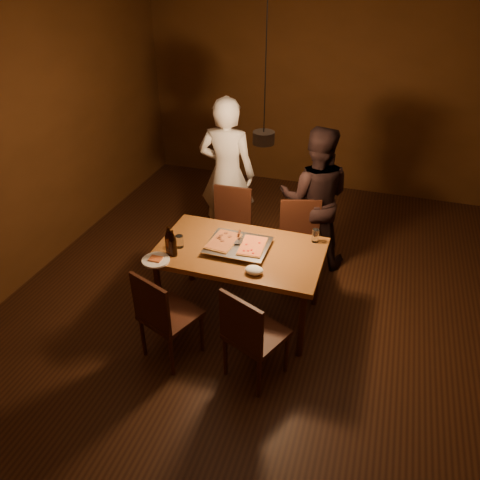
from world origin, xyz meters
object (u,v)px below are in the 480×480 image
(chair_near_left, at_px, (162,311))
(plate_slice, at_px, (156,260))
(pizza_tray, at_px, (238,247))
(beer_bottle_b, at_px, (173,243))
(chair_near_right, at_px, (250,330))
(pendant_lamp, at_px, (264,137))
(diner_white, at_px, (227,174))
(chair_far_left, at_px, (230,221))
(diner_dark, at_px, (314,199))
(chair_far_right, at_px, (300,236))
(dining_table, at_px, (240,256))
(beer_bottle_a, at_px, (169,241))

(chair_near_left, bearing_deg, plate_slice, 142.24)
(pizza_tray, xyz_separation_m, beer_bottle_b, (-0.51, -0.28, 0.10))
(chair_near_right, xyz_separation_m, pizza_tray, (-0.35, 0.76, 0.24))
(beer_bottle_b, xyz_separation_m, pendant_lamp, (0.67, 0.46, 0.88))
(plate_slice, relative_size, diner_white, 0.14)
(chair_far_left, relative_size, diner_dark, 0.31)
(pizza_tray, height_order, plate_slice, pizza_tray)
(diner_dark, bearing_deg, chair_far_right, 73.78)
(pendant_lamp, bearing_deg, beer_bottle_b, -145.45)
(diner_white, height_order, pendant_lamp, pendant_lamp)
(chair_far_right, relative_size, chair_near_left, 0.97)
(chair_far_right, bearing_deg, plate_slice, 30.04)
(pizza_tray, height_order, beer_bottle_b, beer_bottle_b)
(plate_slice, bearing_deg, chair_far_left, 78.04)
(chair_near_left, relative_size, beer_bottle_b, 2.17)
(diner_white, bearing_deg, dining_table, 110.92)
(chair_far_right, height_order, chair_near_right, same)
(beer_bottle_b, height_order, diner_dark, diner_dark)
(pendant_lamp, bearing_deg, beer_bottle_a, -147.44)
(pizza_tray, bearing_deg, diner_dark, 65.69)
(chair_far_left, distance_m, beer_bottle_a, 1.16)
(chair_far_right, bearing_deg, chair_near_right, 69.34)
(dining_table, relative_size, beer_bottle_b, 5.96)
(chair_near_left, distance_m, diner_white, 2.05)
(beer_bottle_a, distance_m, diner_white, 1.51)
(chair_far_left, distance_m, pendant_lamp, 1.47)
(chair_far_left, height_order, diner_white, diner_white)
(plate_slice, bearing_deg, beer_bottle_a, 62.09)
(chair_far_right, distance_m, chair_near_left, 1.73)
(beer_bottle_a, relative_size, diner_dark, 0.18)
(dining_table, bearing_deg, chair_near_right, -66.73)
(pizza_tray, height_order, beer_bottle_a, beer_bottle_a)
(beer_bottle_a, bearing_deg, dining_table, 24.77)
(chair_near_left, relative_size, plate_slice, 2.23)
(chair_far_left, relative_size, pizza_tray, 0.88)
(pizza_tray, bearing_deg, chair_near_right, -66.40)
(chair_near_right, bearing_deg, diner_dark, 109.17)
(pizza_tray, bearing_deg, plate_slice, -147.68)
(plate_slice, relative_size, pendant_lamp, 0.22)
(chair_far_right, bearing_deg, beer_bottle_b, 29.82)
(dining_table, height_order, chair_far_left, chair_far_left)
(pizza_tray, relative_size, pendant_lamp, 0.50)
(chair_near_right, xyz_separation_m, beer_bottle_a, (-0.90, 0.50, 0.35))
(chair_near_left, bearing_deg, diner_dark, 86.15)
(diner_dark, height_order, pendant_lamp, pendant_lamp)
(chair_near_left, xyz_separation_m, chair_near_right, (0.75, 0.00, 0.00))
(chair_far_left, xyz_separation_m, pendant_lamp, (0.52, -0.63, 1.22))
(pizza_tray, distance_m, diner_dark, 1.23)
(beer_bottle_b, bearing_deg, chair_near_left, -78.17)
(chair_near_left, relative_size, pizza_tray, 0.99)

